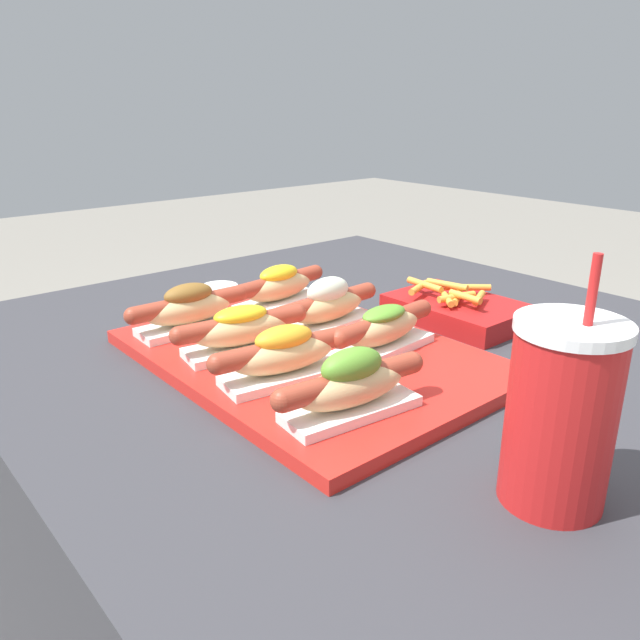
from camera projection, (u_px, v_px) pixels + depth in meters
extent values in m
cube|color=#333338|center=(369.00, 547.00, 1.07)|extent=(1.18, 1.04, 0.75)
cube|color=red|center=(309.00, 356.00, 0.87)|extent=(0.51, 0.37, 0.02)
cube|color=white|center=(191.00, 326.00, 0.94)|extent=(0.06, 0.16, 0.01)
ellipsoid|color=#DBB77A|center=(189.00, 309.00, 0.93)|extent=(0.05, 0.14, 0.04)
cylinder|color=#9E3D28|center=(189.00, 304.00, 0.93)|extent=(0.03, 0.18, 0.03)
sphere|color=#9E3D28|center=(133.00, 316.00, 0.88)|extent=(0.03, 0.03, 0.03)
sphere|color=#9E3D28|center=(239.00, 293.00, 0.98)|extent=(0.03, 0.03, 0.03)
ellipsoid|color=brown|center=(188.00, 294.00, 0.93)|extent=(0.04, 0.08, 0.03)
cube|color=white|center=(242.00, 348.00, 0.86)|extent=(0.08, 0.17, 0.01)
ellipsoid|color=#DBB77A|center=(241.00, 329.00, 0.85)|extent=(0.07, 0.15, 0.04)
cylinder|color=#9E3D28|center=(241.00, 324.00, 0.85)|extent=(0.05, 0.18, 0.03)
sphere|color=#9E3D28|center=(179.00, 336.00, 0.81)|extent=(0.03, 0.03, 0.03)
sphere|color=#9E3D28|center=(297.00, 313.00, 0.89)|extent=(0.03, 0.03, 0.03)
ellipsoid|color=yellow|center=(241.00, 315.00, 0.84)|extent=(0.05, 0.08, 0.02)
cube|color=white|center=(285.00, 375.00, 0.78)|extent=(0.08, 0.17, 0.01)
ellipsoid|color=#DBB77A|center=(284.00, 354.00, 0.77)|extent=(0.07, 0.15, 0.04)
cylinder|color=#9E3D28|center=(284.00, 349.00, 0.76)|extent=(0.05, 0.18, 0.03)
sphere|color=#9E3D28|center=(217.00, 364.00, 0.72)|extent=(0.03, 0.03, 0.03)
sphere|color=#9E3D28|center=(343.00, 335.00, 0.81)|extent=(0.03, 0.03, 0.03)
ellipsoid|color=gold|center=(284.00, 337.00, 0.76)|extent=(0.05, 0.08, 0.03)
cube|color=white|center=(351.00, 409.00, 0.69)|extent=(0.08, 0.16, 0.01)
ellipsoid|color=#DBB77A|center=(351.00, 386.00, 0.68)|extent=(0.06, 0.14, 0.04)
cylinder|color=#9E3D28|center=(352.00, 380.00, 0.68)|extent=(0.05, 0.18, 0.03)
sphere|color=#9E3D28|center=(282.00, 401.00, 0.63)|extent=(0.03, 0.03, 0.03)
sphere|color=#9E3D28|center=(412.00, 362.00, 0.73)|extent=(0.03, 0.03, 0.03)
ellipsoid|color=#5B992D|center=(352.00, 365.00, 0.67)|extent=(0.05, 0.08, 0.04)
cube|color=white|center=(279.00, 302.00, 1.05)|extent=(0.08, 0.16, 0.01)
ellipsoid|color=#DBB77A|center=(279.00, 286.00, 1.05)|extent=(0.06, 0.14, 0.04)
cylinder|color=#9E3D28|center=(279.00, 282.00, 1.04)|extent=(0.05, 0.18, 0.03)
sphere|color=#9E3D28|center=(238.00, 293.00, 0.98)|extent=(0.03, 0.03, 0.03)
sphere|color=#9E3D28|center=(315.00, 272.00, 1.10)|extent=(0.03, 0.03, 0.03)
ellipsoid|color=yellow|center=(279.00, 274.00, 1.04)|extent=(0.05, 0.08, 0.03)
cube|color=white|center=(328.00, 324.00, 0.95)|extent=(0.07, 0.16, 0.01)
ellipsoid|color=#DBB77A|center=(328.00, 306.00, 0.94)|extent=(0.05, 0.14, 0.04)
cylinder|color=#9E3D28|center=(328.00, 302.00, 0.94)|extent=(0.03, 0.18, 0.03)
sphere|color=#9E3D28|center=(283.00, 315.00, 0.89)|extent=(0.03, 0.03, 0.03)
sphere|color=#9E3D28|center=(368.00, 290.00, 1.00)|extent=(0.03, 0.03, 0.03)
ellipsoid|color=silver|center=(328.00, 290.00, 0.94)|extent=(0.04, 0.08, 0.04)
cube|color=white|center=(383.00, 346.00, 0.87)|extent=(0.07, 0.16, 0.01)
ellipsoid|color=#DBB77A|center=(384.00, 328.00, 0.86)|extent=(0.06, 0.14, 0.04)
cylinder|color=#9E3D28|center=(384.00, 323.00, 0.85)|extent=(0.04, 0.18, 0.03)
sphere|color=#9E3D28|center=(340.00, 339.00, 0.80)|extent=(0.03, 0.03, 0.03)
sphere|color=#9E3D28|center=(422.00, 308.00, 0.91)|extent=(0.03, 0.03, 0.03)
ellipsoid|color=#5B992D|center=(384.00, 314.00, 0.85)|extent=(0.05, 0.08, 0.02)
cylinder|color=silver|center=(220.00, 292.00, 1.15)|extent=(0.07, 0.07, 0.02)
cylinder|color=beige|center=(220.00, 288.00, 1.15)|extent=(0.05, 0.05, 0.01)
cylinder|color=red|center=(560.00, 419.00, 0.55)|extent=(0.09, 0.09, 0.16)
cylinder|color=white|center=(573.00, 327.00, 0.52)|extent=(0.10, 0.10, 0.01)
cylinder|color=red|center=(593.00, 290.00, 0.50)|extent=(0.01, 0.01, 0.06)
cube|color=#B21919|center=(458.00, 310.00, 1.03)|extent=(0.22, 0.15, 0.03)
cylinder|color=gold|center=(447.00, 299.00, 1.00)|extent=(0.05, 0.04, 0.01)
cylinder|color=gold|center=(479.00, 298.00, 1.00)|extent=(0.03, 0.05, 0.01)
cylinder|color=gold|center=(419.00, 288.00, 1.04)|extent=(0.03, 0.06, 0.01)
cylinder|color=gold|center=(467.00, 287.00, 1.06)|extent=(0.06, 0.07, 0.01)
cylinder|color=gold|center=(457.00, 297.00, 1.00)|extent=(0.03, 0.07, 0.01)
cylinder|color=gold|center=(465.00, 297.00, 0.98)|extent=(0.06, 0.01, 0.01)
cylinder|color=gold|center=(457.00, 297.00, 1.02)|extent=(0.05, 0.06, 0.01)
cylinder|color=gold|center=(425.00, 285.00, 1.05)|extent=(0.08, 0.02, 0.01)
cylinder|color=gold|center=(447.00, 285.00, 1.05)|extent=(0.07, 0.03, 0.01)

